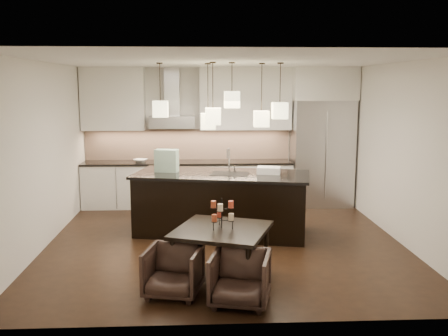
{
  "coord_description": "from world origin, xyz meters",
  "views": [
    {
      "loc": [
        -0.39,
        -7.57,
        2.44
      ],
      "look_at": [
        0.0,
        0.2,
        1.15
      ],
      "focal_mm": 40.0,
      "sensor_mm": 36.0,
      "label": 1
    }
  ],
  "objects_px": {
    "refrigerator": "(322,153)",
    "armchair_right": "(240,279)",
    "island_body": "(222,205)",
    "armchair_left": "(173,271)",
    "dining_table": "(222,253)"
  },
  "relations": [
    {
      "from": "island_body",
      "to": "armchair_right",
      "type": "relative_size",
      "value": 4.19
    },
    {
      "from": "refrigerator",
      "to": "island_body",
      "type": "distance_m",
      "value": 2.91
    },
    {
      "from": "refrigerator",
      "to": "island_body",
      "type": "height_order",
      "value": "refrigerator"
    },
    {
      "from": "armchair_left",
      "to": "armchair_right",
      "type": "height_order",
      "value": "armchair_right"
    },
    {
      "from": "island_body",
      "to": "dining_table",
      "type": "relative_size",
      "value": 2.5
    },
    {
      "from": "refrigerator",
      "to": "armchair_right",
      "type": "distance_m",
      "value": 5.14
    },
    {
      "from": "refrigerator",
      "to": "armchair_left",
      "type": "bearing_deg",
      "value": -122.66
    },
    {
      "from": "refrigerator",
      "to": "armchair_left",
      "type": "distance_m",
      "value": 5.25
    },
    {
      "from": "armchair_right",
      "to": "island_body",
      "type": "bearing_deg",
      "value": 105.08
    },
    {
      "from": "dining_table",
      "to": "armchair_left",
      "type": "bearing_deg",
      "value": -120.16
    },
    {
      "from": "island_body",
      "to": "armchair_right",
      "type": "xyz_separation_m",
      "value": [
        0.08,
        -2.76,
        -0.19
      ]
    },
    {
      "from": "dining_table",
      "to": "armchair_left",
      "type": "distance_m",
      "value": 0.77
    },
    {
      "from": "island_body",
      "to": "armchair_right",
      "type": "bearing_deg",
      "value": -75.94
    },
    {
      "from": "armchair_left",
      "to": "island_body",
      "type": "bearing_deg",
      "value": 87.39
    },
    {
      "from": "island_body",
      "to": "armchair_left",
      "type": "height_order",
      "value": "island_body"
    }
  ]
}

